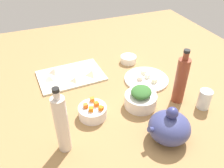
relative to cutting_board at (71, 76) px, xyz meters
The scene contains 24 objects.
tabletop 26.26cm from the cutting_board, 126.36° to the left, with size 190.00×190.00×3.00cm, color #A17949.
cutting_board is the anchor object (origin of this frame).
plate_tofu 40.42cm from the cutting_board, 153.38° to the left, with size 23.06×23.06×1.20cm, color white.
bowl_greens 42.48cm from the cutting_board, 124.26° to the left, with size 14.46×14.46×6.06cm, color white.
bowl_carrots 33.77cm from the cutting_board, 92.70° to the left, with size 12.20×12.20×5.06cm, color white.
bowl_small_side 35.30cm from the cutting_board, behind, with size 9.19×9.19×3.95cm, color white.
teapot 61.68cm from the cutting_board, 114.09° to the left, with size 17.57×16.04×15.40cm.
bottle_0 57.56cm from the cutting_board, 137.73° to the left, with size 5.39×5.39×26.59cm.
bottle_1 49.45cm from the cutting_board, 74.02° to the left, with size 4.88×4.88×27.95cm.
drinking_glass_0 68.19cm from the cutting_board, 137.07° to the left, with size 5.72×5.72×9.06cm, color white.
carrot_cube_0 36.04cm from the cutting_board, 90.72° to the left, with size 1.80×1.80×1.80cm, color orange.
carrot_cube_1 30.46cm from the cutting_board, 95.33° to the left, with size 1.80×1.80×1.80cm, color orange.
carrot_cube_2 33.18cm from the cutting_board, 88.22° to the left, with size 1.80×1.80×1.80cm, color orange.
carrot_cube_3 37.28cm from the cutting_board, 96.97° to the left, with size 1.80×1.80×1.80cm, color orange.
carrot_cube_4 33.94cm from the cutting_board, 96.05° to the left, with size 1.80×1.80×1.80cm, color orange.
chopped_greens_mound 43.04cm from the cutting_board, 124.26° to the left, with size 10.15×9.06×3.64cm, color #34692D.
tofu_cube_0 37.10cm from the cutting_board, 150.84° to the left, with size 2.20×2.20×2.20cm, color #F9E3C9.
tofu_cube_1 41.05cm from the cutting_board, 154.44° to the left, with size 2.20×2.20×2.20cm, color white.
tofu_cube_2 44.52cm from the cutting_board, 149.08° to the left, with size 2.20×2.20×2.20cm, color #EAF1CA.
tofu_cube_3 39.34cm from the cutting_board, 159.02° to the left, with size 2.20×2.20×2.20cm, color #EFE9CC.
dumpling_0 9.46cm from the cutting_board, 35.41° to the right, with size 5.13×4.76×2.62cm, color beige.
dumpling_1 6.51cm from the cutting_board, 97.67° to the left, with size 4.30×4.20×2.03cm, color beige.
dumpling_2 11.66cm from the cutting_board, 159.49° to the left, with size 5.96×5.80×2.41cm, color beige.
dumpling_3 11.13cm from the cutting_board, ahead, with size 5.08×4.71×2.04cm, color beige.
Camera 1 is at (33.86, 85.48, 74.85)cm, focal length 37.92 mm.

